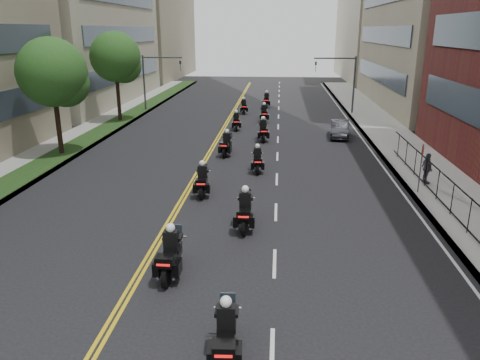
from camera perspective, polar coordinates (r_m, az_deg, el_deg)
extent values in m
cube|color=gray|center=(32.46, 20.32, 2.51)|extent=(4.00, 90.00, 0.15)
cube|color=gray|center=(34.76, -21.39, 3.36)|extent=(4.00, 90.00, 0.15)
cube|color=#153413|center=(34.39, -20.20, 3.51)|extent=(2.00, 90.00, 0.04)
cube|color=#333F4C|center=(54.48, 16.50, 12.37)|extent=(0.12, 24.08, 1.80)
cube|color=#333F4C|center=(54.29, 16.89, 16.57)|extent=(0.12, 24.08, 1.80)
cube|color=#333F4C|center=(56.10, -13.41, 12.75)|extent=(0.12, 24.08, 1.80)
cube|color=#333F4C|center=(55.92, -13.71, 16.83)|extent=(0.12, 24.08, 1.80)
cube|color=black|center=(20.42, 26.92, -6.51)|extent=(0.05, 28.00, 0.05)
cylinder|color=black|center=(33.04, -21.35, 7.08)|extent=(0.32, 0.32, 5.11)
sphere|color=#2A511B|center=(32.68, -21.94, 12.10)|extent=(4.40, 4.40, 4.40)
sphere|color=#2A511B|center=(32.84, -20.53, 10.99)|extent=(3.08, 3.08, 3.08)
cylinder|color=black|center=(43.99, -14.65, 10.31)|extent=(0.32, 0.32, 5.39)
sphere|color=#2A511B|center=(43.72, -14.97, 14.31)|extent=(4.40, 4.40, 4.40)
sphere|color=#2A511B|center=(43.95, -13.96, 13.39)|extent=(3.08, 3.08, 3.08)
cylinder|color=#3F3F44|center=(48.06, 13.71, 11.11)|extent=(0.18, 0.18, 5.60)
cylinder|color=#3F3F44|center=(47.58, 11.50, 14.34)|extent=(4.00, 0.14, 0.14)
imported|color=black|center=(47.47, 9.22, 13.48)|extent=(0.16, 0.20, 1.00)
cylinder|color=#3F3F44|center=(49.44, -11.60, 11.42)|extent=(0.18, 0.18, 5.60)
cylinder|color=#3F3F44|center=(48.72, -9.46, 14.52)|extent=(4.00, 0.14, 0.14)
imported|color=black|center=(48.37, -7.29, 13.65)|extent=(0.16, 0.20, 1.00)
cylinder|color=black|center=(13.35, -1.46, -17.36)|extent=(0.18, 0.72, 0.71)
cube|color=black|center=(12.50, -1.70, -18.48)|extent=(0.51, 1.44, 0.42)
cube|color=silver|center=(12.69, -1.67, -19.22)|extent=(0.43, 0.60, 0.31)
cube|color=black|center=(11.68, -1.96, -19.93)|extent=(0.57, 0.47, 0.34)
cube|color=red|center=(11.52, -2.04, -20.68)|extent=(0.42, 0.05, 0.07)
cube|color=black|center=(12.24, -1.71, -16.36)|extent=(0.48, 0.32, 0.65)
sphere|color=white|center=(12.01, -1.72, -14.59)|extent=(0.30, 0.30, 0.30)
cylinder|color=black|center=(15.75, -9.05, -11.57)|extent=(0.16, 0.75, 0.75)
cylinder|color=black|center=(17.26, -7.67, -8.73)|extent=(0.16, 0.75, 0.75)
cube|color=black|center=(16.36, -8.37, -9.13)|extent=(0.47, 1.49, 0.44)
cube|color=silver|center=(16.52, -8.29, -9.83)|extent=(0.42, 0.61, 0.33)
cube|color=black|center=(15.47, -9.15, -9.72)|extent=(0.57, 0.46, 0.35)
cube|color=red|center=(15.29, -9.35, -10.19)|extent=(0.44, 0.03, 0.08)
cube|color=black|center=(16.16, -8.41, -7.30)|extent=(0.49, 0.31, 0.68)
sphere|color=white|center=(15.98, -8.48, -5.78)|extent=(0.32, 0.32, 0.32)
cylinder|color=black|center=(19.14, 0.46, -5.79)|extent=(0.16, 0.75, 0.75)
cylinder|color=black|center=(20.77, 0.77, -3.84)|extent=(0.16, 0.75, 0.75)
cube|color=black|center=(19.84, 0.62, -3.95)|extent=(0.48, 1.49, 0.44)
cube|color=silver|center=(19.98, 0.63, -4.57)|extent=(0.43, 0.61, 0.33)
cube|color=black|center=(18.92, 0.46, -4.20)|extent=(0.58, 0.47, 0.35)
cube|color=red|center=(18.72, 0.42, -4.53)|extent=(0.44, 0.04, 0.08)
cube|color=black|center=(19.69, 0.64, -2.41)|extent=(0.49, 0.31, 0.68)
sphere|color=white|center=(19.54, 0.64, -1.13)|extent=(0.32, 0.32, 0.32)
cylinder|color=black|center=(23.19, -4.73, -1.57)|extent=(0.21, 0.73, 0.72)
cylinder|color=black|center=(24.78, -4.44, -0.28)|extent=(0.21, 0.73, 0.72)
cube|color=black|center=(23.89, -4.59, -0.23)|extent=(0.56, 1.45, 0.42)
cube|color=silver|center=(24.02, -4.57, -0.74)|extent=(0.45, 0.61, 0.32)
cube|color=black|center=(23.02, -4.76, -0.29)|extent=(0.58, 0.49, 0.34)
cube|color=red|center=(22.81, -4.80, -0.51)|extent=(0.42, 0.07, 0.07)
cube|color=black|center=(23.79, -4.62, 1.01)|extent=(0.49, 0.33, 0.65)
sphere|color=white|center=(23.67, -4.64, 2.04)|extent=(0.31, 0.31, 0.31)
cylinder|color=black|center=(27.11, 2.17, 1.31)|extent=(0.19, 0.67, 0.67)
cylinder|color=black|center=(28.61, 2.08, 2.21)|extent=(0.19, 0.67, 0.67)
cube|color=black|center=(27.79, 2.13, 2.32)|extent=(0.51, 1.35, 0.39)
cube|color=silver|center=(27.89, 2.12, 1.90)|extent=(0.41, 0.57, 0.29)
cube|color=black|center=(26.97, 2.18, 2.35)|extent=(0.54, 0.45, 0.31)
cube|color=red|center=(26.77, 2.19, 2.19)|extent=(0.39, 0.06, 0.07)
cube|color=black|center=(27.71, 2.14, 3.32)|extent=(0.45, 0.31, 0.61)
sphere|color=white|center=(27.61, 2.15, 4.15)|extent=(0.28, 0.28, 0.28)
cylinder|color=black|center=(30.68, -1.93, 3.33)|extent=(0.21, 0.72, 0.71)
cylinder|color=black|center=(32.27, -1.33, 4.07)|extent=(0.21, 0.72, 0.71)
cube|color=black|center=(31.41, -1.63, 4.23)|extent=(0.56, 1.44, 0.42)
cube|color=silver|center=(31.51, -1.60, 3.82)|extent=(0.45, 0.61, 0.31)
cube|color=black|center=(30.55, -1.94, 4.32)|extent=(0.58, 0.48, 0.33)
cube|color=red|center=(30.35, -2.02, 4.18)|extent=(0.42, 0.07, 0.07)
cube|color=black|center=(31.34, -1.62, 5.18)|extent=(0.48, 0.33, 0.65)
sphere|color=white|center=(31.25, -1.62, 5.96)|extent=(0.30, 0.30, 0.30)
cylinder|color=black|center=(34.89, 2.89, 5.13)|extent=(0.22, 0.76, 0.74)
cylinder|color=black|center=(36.59, 2.73, 5.74)|extent=(0.22, 0.76, 0.74)
cube|color=black|center=(35.67, 2.82, 5.92)|extent=(0.60, 1.51, 0.44)
cube|color=silver|center=(35.78, 2.80, 5.55)|extent=(0.47, 0.64, 0.33)
cube|color=black|center=(34.77, 2.90, 6.05)|extent=(0.61, 0.51, 0.35)
cube|color=red|center=(34.55, 2.93, 5.93)|extent=(0.44, 0.07, 0.08)
cube|color=black|center=(35.62, 2.82, 6.80)|extent=(0.51, 0.35, 0.68)
sphere|color=white|center=(35.54, 2.83, 7.53)|extent=(0.32, 0.32, 0.32)
cylinder|color=black|center=(38.90, -0.44, 6.43)|extent=(0.22, 0.68, 0.67)
cylinder|color=black|center=(40.45, -0.52, 6.87)|extent=(0.22, 0.68, 0.67)
cube|color=black|center=(39.62, -0.48, 7.05)|extent=(0.58, 1.37, 0.39)
cube|color=silver|center=(39.71, -0.48, 6.74)|extent=(0.44, 0.58, 0.30)
cube|color=black|center=(38.80, -0.44, 7.17)|extent=(0.56, 0.47, 0.31)
cube|color=red|center=(38.60, -0.43, 7.09)|extent=(0.39, 0.08, 0.07)
cube|color=black|center=(39.58, -0.48, 7.76)|extent=(0.46, 0.33, 0.61)
sphere|color=white|center=(39.52, -0.48, 8.35)|extent=(0.29, 0.29, 0.29)
cylinder|color=black|center=(42.38, 2.98, 7.39)|extent=(0.21, 0.73, 0.72)
cylinder|color=black|center=(44.04, 2.87, 7.79)|extent=(0.21, 0.73, 0.72)
cube|color=black|center=(43.16, 2.93, 7.98)|extent=(0.56, 1.46, 0.42)
cube|color=silver|center=(43.25, 2.92, 7.68)|extent=(0.45, 0.61, 0.32)
cube|color=black|center=(42.29, 3.00, 8.12)|extent=(0.58, 0.49, 0.34)
cube|color=red|center=(42.07, 3.01, 8.04)|extent=(0.42, 0.07, 0.07)
cube|color=black|center=(43.12, 2.94, 8.68)|extent=(0.49, 0.33, 0.65)
sphere|color=white|center=(43.07, 2.95, 9.27)|extent=(0.31, 0.31, 0.31)
cylinder|color=black|center=(46.77, 0.50, 8.37)|extent=(0.22, 0.67, 0.66)
cylinder|color=black|center=(48.31, 0.41, 8.68)|extent=(0.22, 0.67, 0.66)
cube|color=black|center=(47.49, 0.45, 8.85)|extent=(0.57, 1.35, 0.39)
cube|color=silver|center=(47.58, 0.45, 8.60)|extent=(0.43, 0.58, 0.29)
cube|color=black|center=(46.69, 0.50, 8.99)|extent=(0.55, 0.47, 0.31)
cube|color=red|center=(46.49, 0.52, 8.92)|extent=(0.39, 0.08, 0.07)
cube|color=black|center=(47.47, 0.45, 9.44)|extent=(0.46, 0.32, 0.60)
sphere|color=white|center=(47.42, 0.45, 9.93)|extent=(0.28, 0.28, 0.28)
cylinder|color=black|center=(50.62, 3.22, 9.11)|extent=(0.15, 0.72, 0.72)
cylinder|color=black|center=(52.30, 3.28, 9.39)|extent=(0.15, 0.72, 0.72)
cube|color=black|center=(51.42, 3.25, 9.58)|extent=(0.46, 1.44, 0.43)
cube|color=silver|center=(51.51, 3.25, 9.32)|extent=(0.41, 0.59, 0.32)
cube|color=black|center=(50.54, 3.23, 9.73)|extent=(0.56, 0.45, 0.34)
cube|color=red|center=(50.32, 3.22, 9.67)|extent=(0.43, 0.03, 0.07)
cube|color=black|center=(51.40, 3.27, 10.18)|extent=(0.47, 0.30, 0.66)
sphere|color=white|center=(51.35, 3.28, 10.67)|extent=(0.31, 0.31, 0.31)
imported|color=black|center=(37.58, 12.05, 6.11)|extent=(1.79, 4.04, 1.29)
imported|color=#3F3F47|center=(26.92, 21.84, 1.33)|extent=(0.58, 1.04, 1.67)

